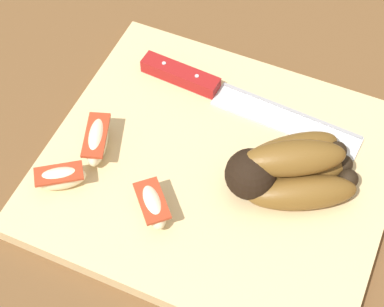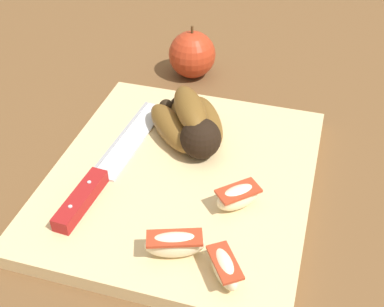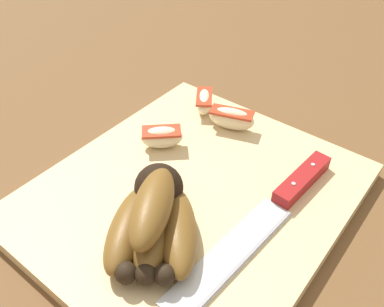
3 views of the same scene
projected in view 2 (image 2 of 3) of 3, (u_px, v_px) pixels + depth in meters
The scene contains 8 objects.
ground_plane at pixel (178, 184), 0.69m from camera, with size 6.00×6.00×0.00m, color brown.
cutting_board at pixel (181, 181), 0.67m from camera, with size 0.38×0.34×0.02m, color #DBBC84.
banana_bunch at pixel (191, 124), 0.71m from camera, with size 0.15×0.14×0.07m.
chefs_knife at pixel (100, 176), 0.66m from camera, with size 0.28×0.05×0.02m.
apple_wedge_near at pixel (224, 267), 0.53m from camera, with size 0.06×0.05×0.03m.
apple_wedge_middle at pixel (175, 244), 0.55m from camera, with size 0.04×0.07×0.03m.
apple_wedge_far at pixel (238, 197), 0.61m from camera, with size 0.06×0.06×0.03m.
whole_apple at pixel (192, 55), 0.88m from camera, with size 0.08×0.08×0.09m.
Camera 2 is at (-0.48, -0.16, 0.46)m, focal length 48.03 mm.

